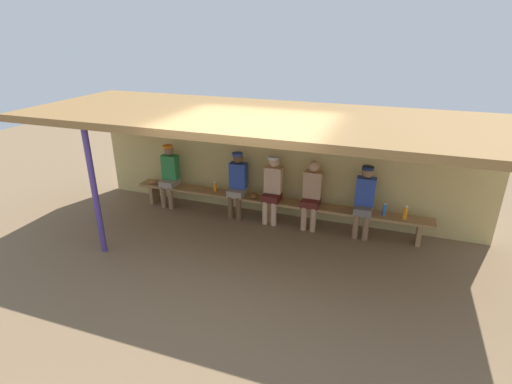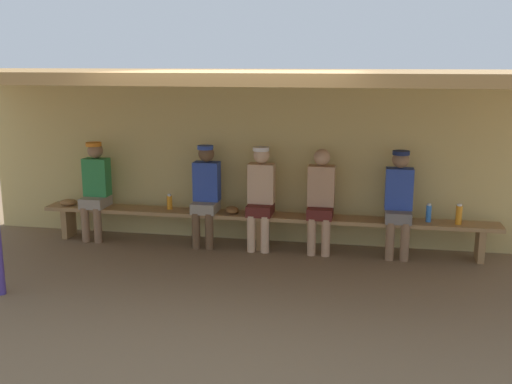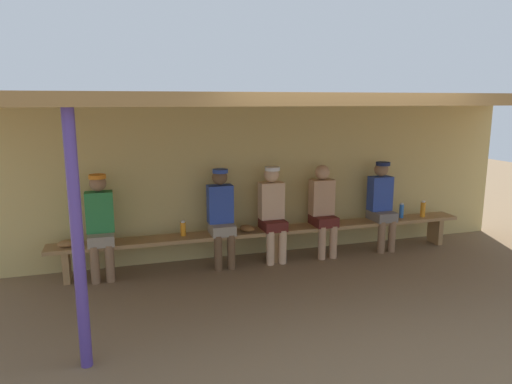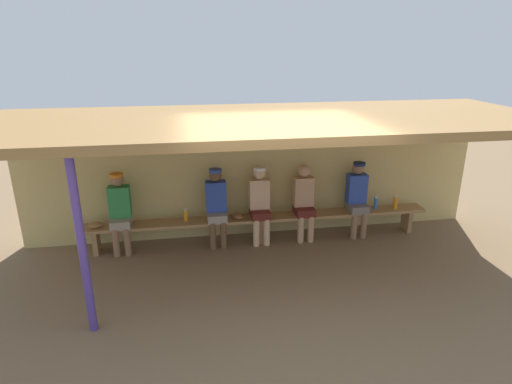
% 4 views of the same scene
% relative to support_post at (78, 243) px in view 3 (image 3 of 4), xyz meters
% --- Properties ---
extents(ground_plane, '(24.00, 24.00, 0.00)m').
position_rel_support_post_xyz_m(ground_plane, '(2.43, 0.55, -1.10)').
color(ground_plane, brown).
extents(back_wall, '(8.00, 0.20, 2.20)m').
position_rel_support_post_xyz_m(back_wall, '(2.43, 2.55, 0.00)').
color(back_wall, tan).
rests_on(back_wall, ground).
extents(dugout_roof, '(8.00, 2.80, 0.12)m').
position_rel_support_post_xyz_m(dugout_roof, '(2.43, 1.25, 1.16)').
color(dugout_roof, olive).
rests_on(dugout_roof, back_wall).
extents(support_post, '(0.10, 0.10, 2.20)m').
position_rel_support_post_xyz_m(support_post, '(0.00, 0.00, 0.00)').
color(support_post, '#4C388C').
rests_on(support_post, ground).
extents(bench, '(6.00, 0.36, 0.46)m').
position_rel_support_post_xyz_m(bench, '(2.43, 2.10, -0.71)').
color(bench, '#9E7547').
rests_on(bench, ground).
extents(player_in_blue, '(0.34, 0.42, 1.34)m').
position_rel_support_post_xyz_m(player_in_blue, '(4.17, 2.10, -0.35)').
color(player_in_blue, slate).
rests_on(player_in_blue, ground).
extents(player_in_red, '(0.34, 0.42, 1.34)m').
position_rel_support_post_xyz_m(player_in_red, '(1.68, 2.10, -0.35)').
color(player_in_red, gray).
rests_on(player_in_red, ground).
extents(player_with_sunglasses, '(0.34, 0.42, 1.34)m').
position_rel_support_post_xyz_m(player_with_sunglasses, '(3.20, 2.10, -0.37)').
color(player_with_sunglasses, '#591E19').
rests_on(player_with_sunglasses, ground).
extents(player_shirtless_tan, '(0.34, 0.42, 1.34)m').
position_rel_support_post_xyz_m(player_shirtless_tan, '(0.11, 2.10, -0.35)').
color(player_shirtless_tan, gray).
rests_on(player_shirtless_tan, ground).
extents(player_near_post, '(0.34, 0.42, 1.34)m').
position_rel_support_post_xyz_m(player_near_post, '(2.42, 2.10, -0.35)').
color(player_near_post, '#591E19').
rests_on(player_near_post, ground).
extents(water_bottle_clear, '(0.08, 0.08, 0.26)m').
position_rel_support_post_xyz_m(water_bottle_clear, '(4.90, 2.07, -0.52)').
color(water_bottle_clear, orange).
rests_on(water_bottle_clear, bench).
extents(water_bottle_orange, '(0.07, 0.07, 0.21)m').
position_rel_support_post_xyz_m(water_bottle_orange, '(1.16, 2.14, -0.54)').
color(water_bottle_orange, orange).
rests_on(water_bottle_orange, bench).
extents(water_bottle_green, '(0.07, 0.07, 0.23)m').
position_rel_support_post_xyz_m(water_bottle_green, '(4.54, 2.12, -0.53)').
color(water_bottle_green, blue).
rests_on(water_bottle_green, bench).
extents(baseball_glove_dark_brown, '(0.28, 0.23, 0.09)m').
position_rel_support_post_xyz_m(baseball_glove_dark_brown, '(-0.29, 2.07, -0.60)').
color(baseball_glove_dark_brown, olive).
rests_on(baseball_glove_dark_brown, bench).
extents(baseball_glove_tan, '(0.26, 0.29, 0.09)m').
position_rel_support_post_xyz_m(baseball_glove_tan, '(2.04, 2.08, -0.60)').
color(baseball_glove_tan, brown).
rests_on(baseball_glove_tan, bench).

